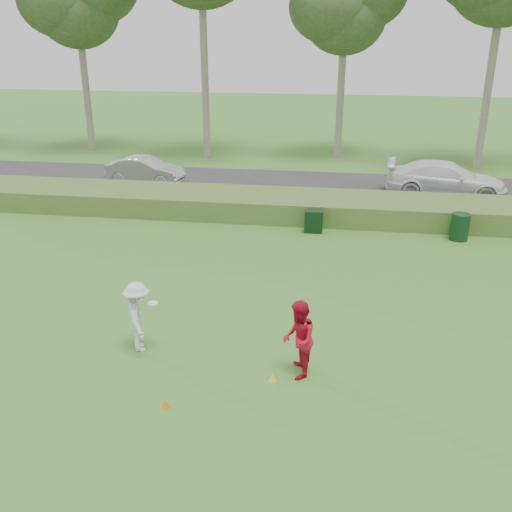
% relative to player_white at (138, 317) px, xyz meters
% --- Properties ---
extents(ground, '(120.00, 120.00, 0.00)m').
position_rel_player_white_xyz_m(ground, '(2.42, -0.54, -0.91)').
color(ground, '#357125').
rests_on(ground, ground).
extents(reed_strip, '(80.00, 3.00, 0.90)m').
position_rel_player_white_xyz_m(reed_strip, '(2.42, 11.46, -0.46)').
color(reed_strip, '#446729').
rests_on(reed_strip, ground).
extents(park_road, '(80.00, 6.00, 0.06)m').
position_rel_player_white_xyz_m(park_road, '(2.42, 16.46, -0.88)').
color(park_road, '#2D2D2D').
rests_on(park_road, ground).
extents(tree_2, '(6.50, 6.50, 12.00)m').
position_rel_player_white_xyz_m(tree_2, '(-11.58, 23.46, 8.06)').
color(tree_2, gray).
rests_on(tree_2, ground).
extents(tree_4, '(6.24, 6.24, 11.50)m').
position_rel_player_white_xyz_m(tree_4, '(4.42, 23.96, 7.69)').
color(tree_4, gray).
rests_on(tree_4, ground).
extents(player_white, '(1.08, 1.34, 1.82)m').
position_rel_player_white_xyz_m(player_white, '(0.00, 0.00, 0.00)').
color(player_white, silver).
rests_on(player_white, ground).
extents(player_red, '(0.79, 0.97, 1.88)m').
position_rel_player_white_xyz_m(player_red, '(4.02, -0.55, 0.03)').
color(player_red, red).
rests_on(player_red, ground).
extents(cone_orange, '(0.18, 0.18, 0.20)m').
position_rel_player_white_xyz_m(cone_orange, '(1.34, -2.23, -0.81)').
color(cone_orange, orange).
rests_on(cone_orange, ground).
extents(cone_yellow, '(0.19, 0.19, 0.21)m').
position_rel_player_white_xyz_m(cone_yellow, '(3.48, -0.91, -0.81)').
color(cone_yellow, yellow).
rests_on(cone_yellow, ground).
extents(utility_cabinet, '(0.72, 0.46, 0.89)m').
position_rel_player_white_xyz_m(utility_cabinet, '(3.79, 9.51, -0.46)').
color(utility_cabinet, black).
rests_on(utility_cabinet, ground).
extents(trash_bin, '(0.89, 0.89, 1.03)m').
position_rel_player_white_xyz_m(trash_bin, '(9.32, 9.49, -0.39)').
color(trash_bin, black).
rests_on(trash_bin, ground).
extents(car_mid, '(4.16, 1.89, 1.32)m').
position_rel_player_white_xyz_m(car_mid, '(-5.24, 15.70, -0.19)').
color(car_mid, '#BBBABF').
rests_on(car_mid, park_road).
extents(car_right, '(5.72, 2.80, 1.60)m').
position_rel_player_white_xyz_m(car_right, '(9.67, 15.54, -0.05)').
color(car_right, white).
rests_on(car_right, park_road).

